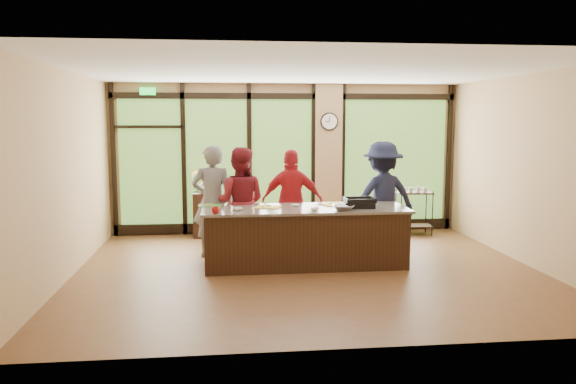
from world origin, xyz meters
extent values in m
plane|color=brown|center=(0.00, 0.00, 0.00)|extent=(7.00, 7.00, 0.00)
plane|color=silver|center=(0.00, 0.00, 3.00)|extent=(7.00, 7.00, 0.00)
plane|color=tan|center=(0.00, 3.00, 1.50)|extent=(7.00, 0.00, 7.00)
plane|color=tan|center=(-3.50, 0.00, 1.50)|extent=(0.00, 6.00, 6.00)
plane|color=tan|center=(3.50, 0.00, 1.50)|extent=(0.00, 6.00, 6.00)
cube|color=tan|center=(0.85, 2.94, 1.50)|extent=(0.55, 0.12, 3.00)
cube|color=black|center=(0.00, 2.95, 2.75)|extent=(6.90, 0.08, 0.12)
cube|color=black|center=(0.00, 2.95, 0.12)|extent=(6.90, 0.08, 0.20)
cube|color=#19D83F|center=(-2.70, 2.90, 2.83)|extent=(0.30, 0.04, 0.14)
cube|color=#386623|center=(-2.70, 2.97, 1.45)|extent=(1.20, 0.02, 2.50)
cube|color=#386623|center=(-1.40, 2.97, 1.45)|extent=(1.20, 0.02, 2.50)
cube|color=#386623|center=(-0.10, 2.97, 1.45)|extent=(1.20, 0.02, 2.50)
cube|color=#386623|center=(2.25, 2.97, 1.45)|extent=(2.10, 0.02, 2.50)
cube|color=black|center=(-3.40, 2.95, 1.50)|extent=(0.08, 0.08, 3.00)
cube|color=black|center=(-2.05, 2.95, 1.50)|extent=(0.08, 0.08, 3.00)
cube|color=black|center=(-0.75, 2.95, 1.50)|extent=(0.08, 0.08, 3.00)
cube|color=black|center=(0.55, 2.95, 1.50)|extent=(0.08, 0.08, 3.00)
cube|color=black|center=(1.15, 2.95, 1.50)|extent=(0.08, 0.08, 3.00)
cube|color=black|center=(3.40, 2.95, 1.50)|extent=(0.08, 0.08, 3.00)
cube|color=black|center=(0.00, 0.30, 0.44)|extent=(3.10, 1.00, 0.88)
cube|color=slate|center=(0.00, 0.30, 0.90)|extent=(3.20, 1.10, 0.04)
cylinder|color=black|center=(0.85, 2.87, 2.25)|extent=(0.36, 0.04, 0.36)
cylinder|color=white|center=(0.85, 2.85, 2.25)|extent=(0.31, 0.01, 0.31)
cube|color=black|center=(0.85, 2.85, 2.30)|extent=(0.01, 0.00, 0.11)
cube|color=black|center=(0.80, 2.85, 2.25)|extent=(0.09, 0.00, 0.01)
imported|color=slate|center=(-1.45, 1.04, 0.94)|extent=(0.69, 0.45, 1.88)
imported|color=maroon|center=(-1.00, 0.99, 0.92)|extent=(1.01, 0.86, 1.84)
imported|color=#A31920|center=(-0.11, 1.12, 0.89)|extent=(1.11, 0.60, 1.79)
imported|color=#161A32|center=(1.45, 1.06, 0.96)|extent=(1.35, 0.93, 1.92)
cube|color=black|center=(0.85, 0.24, 0.96)|extent=(0.50, 0.41, 0.08)
imported|color=silver|center=(0.54, -0.02, 0.96)|extent=(0.40, 0.40, 0.08)
cube|color=#42812F|center=(-1.48, 0.66, 0.93)|extent=(0.37, 0.28, 0.01)
cube|color=yellow|center=(-0.58, 0.38, 0.93)|extent=(0.47, 0.40, 0.01)
cube|color=yellow|center=(0.51, 0.57, 0.93)|extent=(0.51, 0.46, 0.01)
imported|color=white|center=(-1.05, 0.13, 0.94)|extent=(0.18, 0.18, 0.04)
imported|color=white|center=(0.10, -0.01, 0.94)|extent=(0.16, 0.16, 0.04)
imported|color=white|center=(-0.13, 0.44, 0.94)|extent=(0.14, 0.14, 0.03)
imported|color=#A41310|center=(-1.38, -0.11, 0.97)|extent=(0.15, 0.15, 0.10)
cube|color=black|center=(-1.64, 2.69, 0.44)|extent=(0.45, 0.45, 0.87)
imported|color=olive|center=(-1.64, 2.69, 1.01)|extent=(0.35, 0.35, 0.28)
cube|color=black|center=(2.50, 2.43, 0.18)|extent=(0.73, 0.46, 0.03)
cube|color=black|center=(2.50, 2.43, 0.85)|extent=(0.73, 0.46, 0.03)
cylinder|color=black|center=(2.18, 2.25, 0.45)|extent=(0.02, 0.02, 0.90)
cylinder|color=black|center=(2.82, 2.25, 0.45)|extent=(0.02, 0.02, 0.90)
cylinder|color=black|center=(2.18, 2.61, 0.45)|extent=(0.02, 0.02, 0.90)
cylinder|color=black|center=(2.82, 2.61, 0.45)|extent=(0.02, 0.02, 0.90)
imported|color=silver|center=(2.28, 2.43, 0.91)|extent=(0.11, 0.11, 0.09)
imported|color=silver|center=(2.43, 2.43, 0.91)|extent=(0.11, 0.11, 0.09)
imported|color=silver|center=(2.58, 2.43, 0.91)|extent=(0.11, 0.11, 0.09)
imported|color=silver|center=(2.72, 2.43, 0.91)|extent=(0.11, 0.11, 0.09)
camera|label=1|loc=(-1.22, -8.28, 2.28)|focal=35.00mm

